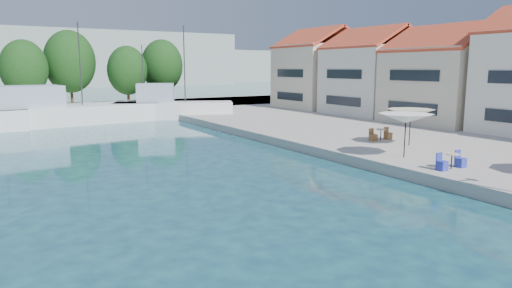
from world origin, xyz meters
TOP-DOWN VIEW (x-y plane):
  - quay_right at (22.00, 30.00)m, footprint 32.00×92.00m
  - quay_far at (-8.00, 67.00)m, footprint 90.00×16.00m
  - hill_east at (40.00, 180.00)m, footprint 140.00×40.00m
  - building_04 at (24.00, 33.00)m, footprint 9.00×8.80m
  - building_05 at (24.00, 42.00)m, footprint 8.40×8.80m
  - building_06 at (24.00, 51.00)m, footprint 9.00×8.80m
  - trawler_03 at (-5.57, 54.08)m, footprint 20.93×7.65m
  - trawler_04 at (5.77, 53.34)m, footprint 12.72×8.00m
  - tree_05 at (-6.90, 69.41)m, footprint 5.56×5.56m
  - tree_06 at (-1.25, 71.80)m, footprint 6.58×6.58m
  - tree_07 at (5.39, 68.42)m, footprint 5.22×5.22m
  - tree_08 at (11.42, 71.81)m, footprint 6.02×6.02m
  - umbrella_white at (8.12, 23.52)m, footprint 2.95×2.95m
  - umbrella_cream at (11.56, 26.16)m, footprint 2.96×2.96m
  - cafe_table_02 at (7.83, 20.36)m, footprint 1.82×0.70m
  - cafe_table_03 at (11.48, 28.50)m, footprint 1.82×0.70m

SIDE VIEW (x-z plane):
  - quay_right at x=22.00m, z-range 0.00..0.60m
  - quay_far at x=-8.00m, z-range 0.00..0.60m
  - cafe_table_02 at x=7.83m, z-range 0.51..1.27m
  - cafe_table_03 at x=11.48m, z-range 0.51..1.27m
  - trawler_03 at x=-5.57m, z-range -4.03..6.17m
  - trawler_04 at x=5.77m, z-range -4.03..6.17m
  - umbrella_cream at x=11.56m, z-range 1.49..3.78m
  - umbrella_white at x=8.12m, z-range 1.55..3.95m
  - building_04 at x=24.00m, z-range 0.42..9.62m
  - tree_07 at x=5.39m, z-range 1.19..8.93m
  - building_05 at x=24.00m, z-range 0.41..10.11m
  - tree_05 at x=-6.90m, z-range 1.23..9.47m
  - building_06 at x=24.00m, z-range 0.40..10.60m
  - tree_08 at x=11.42m, z-range 1.29..10.20m
  - hill_east at x=40.00m, z-range 0.00..12.00m
  - tree_06 at x=-1.25m, z-range 1.35..11.09m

